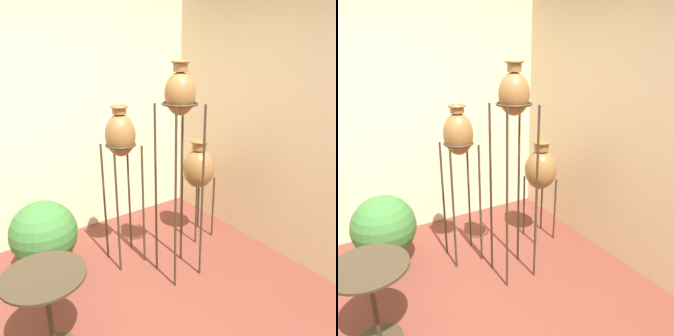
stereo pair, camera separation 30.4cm
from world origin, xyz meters
TOP-DOWN VIEW (x-y plane):
  - wall_back at (0.00, 2.02)m, footprint 7.99×0.06m
  - vase_stand_tall at (0.97, 0.69)m, footprint 0.31×0.31m
  - vase_stand_medium at (0.67, 1.15)m, footprint 0.29×0.29m
  - vase_stand_short at (1.55, 1.10)m, footprint 0.33×0.33m
  - side_table at (-0.25, 0.48)m, footprint 0.53×0.53m
  - potted_plant at (-0.01, 1.40)m, footprint 0.59×0.59m

SIDE VIEW (x-z plane):
  - potted_plant at x=-0.01m, z-range 0.03..0.74m
  - side_table at x=-0.25m, z-range 0.15..0.79m
  - vase_stand_short at x=1.55m, z-range 0.24..1.34m
  - vase_stand_medium at x=0.67m, z-range 0.47..1.99m
  - wall_back at x=0.00m, z-range 0.00..2.70m
  - vase_stand_tall at x=0.97m, z-range 0.62..2.51m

